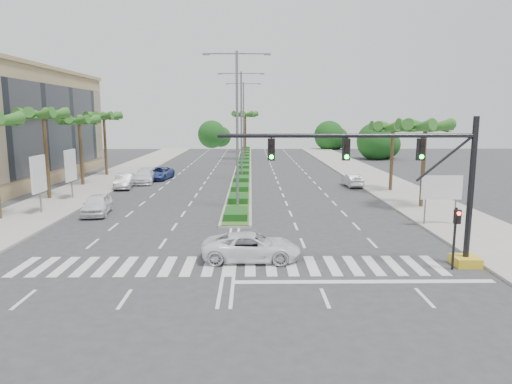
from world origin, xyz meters
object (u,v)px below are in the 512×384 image
at_px(car_parked_a, 97,204).
at_px(car_parked_d, 144,176).
at_px(car_crossing, 251,247).
at_px(car_parked_b, 124,181).
at_px(car_right, 352,180).
at_px(car_parked_c, 159,173).

distance_m(car_parked_a, car_parked_d, 15.99).
distance_m(car_parked_a, car_crossing, 15.80).
xyz_separation_m(car_parked_b, car_right, (23.19, 0.80, -0.10)).
bearing_deg(car_parked_d, car_parked_b, -113.85).
bearing_deg(car_right, car_crossing, 62.20).
relative_size(car_parked_a, car_parked_d, 0.87).
relative_size(car_parked_c, car_parked_d, 1.00).
height_order(car_parked_b, car_parked_d, car_parked_d).
height_order(car_parked_d, car_crossing, car_parked_d).
height_order(car_parked_a, car_right, car_parked_a).
xyz_separation_m(car_parked_c, car_crossing, (10.53, -29.80, -0.02)).
bearing_deg(car_parked_a, car_parked_d, 83.60).
bearing_deg(car_crossing, car_right, -22.53).
distance_m(car_parked_b, car_crossing, 26.62).
relative_size(car_parked_b, car_crossing, 0.90).
distance_m(car_parked_c, car_parked_d, 3.06).
relative_size(car_parked_a, car_parked_b, 0.99).
xyz_separation_m(car_parked_a, car_parked_c, (0.85, 18.85, -0.04)).
bearing_deg(car_parked_a, car_right, 23.98).
relative_size(car_parked_b, car_right, 1.15).
xyz_separation_m(car_parked_c, car_parked_d, (-1.08, -2.87, 0.03)).
distance_m(car_parked_c, car_right, 21.71).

